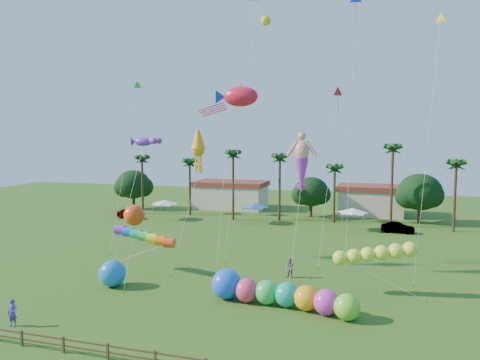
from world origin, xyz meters
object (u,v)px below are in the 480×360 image
(caterpillar_inflatable, at_px, (277,294))
(blue_ball, at_px, (112,273))
(car_a, at_px, (129,214))
(car_b, at_px, (398,228))
(spectator_b, at_px, (290,268))
(spectator_a, at_px, (13,313))

(caterpillar_inflatable, xyz_separation_m, blue_ball, (-14.39, 0.49, 0.15))
(car_a, height_order, car_b, car_a)
(caterpillar_inflatable, bearing_deg, spectator_b, 102.28)
(car_a, distance_m, caterpillar_inflatable, 42.63)
(car_b, height_order, blue_ball, blue_ball)
(car_a, xyz_separation_m, blue_ball, (15.74, -29.67, 0.38))
(car_b, xyz_separation_m, spectator_a, (-25.62, -39.77, 0.24))
(car_a, bearing_deg, blue_ball, -134.40)
(car_a, height_order, caterpillar_inflatable, caterpillar_inflatable)
(car_a, bearing_deg, spectator_b, -109.90)
(car_b, relative_size, spectator_b, 2.33)
(spectator_a, xyz_separation_m, blue_ball, (1.80, 9.29, 0.21))
(car_a, xyz_separation_m, spectator_a, (13.94, -38.96, 0.17))
(caterpillar_inflatable, bearing_deg, spectator_a, -142.53)
(car_a, bearing_deg, car_b, -71.17)
(spectator_a, bearing_deg, caterpillar_inflatable, 23.15)
(blue_ball, bearing_deg, car_a, 117.94)
(spectator_b, height_order, blue_ball, blue_ball)
(car_a, relative_size, blue_ball, 1.96)
(spectator_a, relative_size, caterpillar_inflatable, 0.16)
(car_a, relative_size, car_b, 1.06)
(car_a, xyz_separation_m, caterpillar_inflatable, (30.12, -30.16, 0.23))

